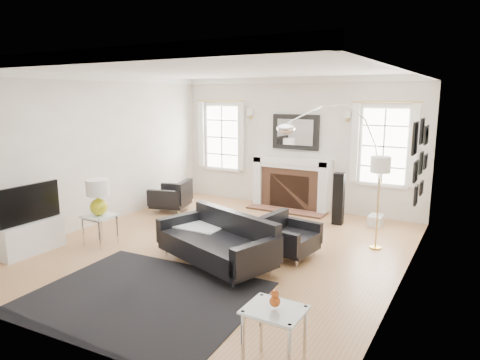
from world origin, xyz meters
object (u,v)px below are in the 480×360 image
Objects in this scene: armchair_left at (173,197)px; arc_floor_lamp at (334,160)px; fireplace at (291,184)px; coffee_table at (202,222)px; gourd_lamp at (98,195)px; sofa at (219,243)px; armchair_right at (288,237)px.

arc_floor_lamp is (3.29, 0.53, 0.96)m from armchair_left.
arc_floor_lamp is at bearing -37.25° from fireplace.
gourd_lamp is (-1.50, -0.76, 0.43)m from coffee_table.
sofa reaches higher than armchair_right.
gourd_lamp is (-1.78, -3.70, 0.30)m from fireplace.
gourd_lamp is at bearing -82.42° from armchair_left.
coffee_table is at bearing -39.90° from armchair_left.
arc_floor_lamp is (0.13, 1.71, 0.97)m from armchair_right.
sofa is 3.42× the size of gourd_lamp.
sofa reaches higher than coffee_table.
gourd_lamp reaches higher than sofa.
armchair_left is 3.37m from armchair_right.
fireplace reaches higher than sofa.
coffee_table is (1.80, -1.50, 0.11)m from armchair_left.
armchair_right is 0.37× the size of arc_floor_lamp.
armchair_right is at bearing 20.63° from gourd_lamp.
gourd_lamp is at bearing -159.37° from armchair_right.
arc_floor_lamp is at bearing 53.75° from coffee_table.
armchair_left is 0.98× the size of coffee_table.
armchair_left is (-2.08, -1.44, -0.24)m from fireplace.
gourd_lamp is at bearing -172.64° from sofa.
sofa is 3.14m from armchair_left.
fireplace is 2.85m from armchair_right.
armchair_left is at bearing 140.10° from coffee_table.
fireplace is at bearing 34.71° from armchair_left.
arc_floor_lamp reaches higher than sofa.
armchair_left reaches higher than coffee_table.
arc_floor_lamp is (2.99, 2.79, 0.42)m from gourd_lamp.
sofa is 2.33× the size of armchair_right.
armchair_right is at bearing 47.94° from sofa.
armchair_right is 0.87× the size of coffee_table.
arc_floor_lamp reaches higher than coffee_table.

